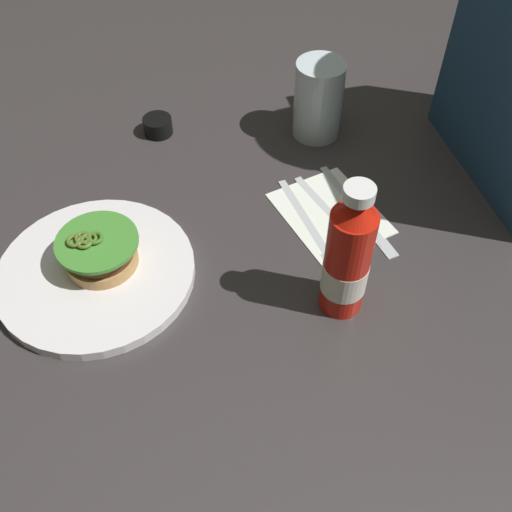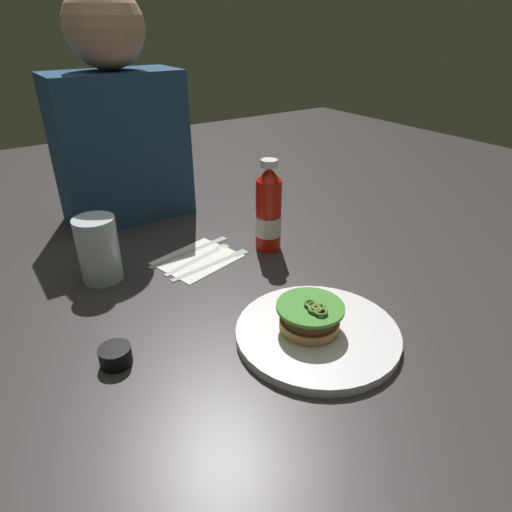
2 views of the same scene
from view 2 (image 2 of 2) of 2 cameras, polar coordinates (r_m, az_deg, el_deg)
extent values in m
plane|color=#363132|center=(0.85, 0.39, -6.05)|extent=(3.00, 3.00, 0.00)
cylinder|color=white|center=(0.77, 7.84, -9.78)|extent=(0.28, 0.28, 0.02)
cylinder|color=tan|center=(0.76, 6.82, -8.60)|extent=(0.10, 0.10, 0.02)
cylinder|color=#512D19|center=(0.75, 6.89, -7.56)|extent=(0.09, 0.09, 0.02)
cylinder|color=red|center=(0.74, 6.94, -6.87)|extent=(0.09, 0.09, 0.01)
cylinder|color=#438B31|center=(0.74, 6.96, -6.49)|extent=(0.11, 0.11, 0.01)
torus|color=#556E25|center=(0.73, 8.00, -6.49)|extent=(0.02, 0.02, 0.01)
torus|color=#516C29|center=(0.72, 7.55, -6.76)|extent=(0.02, 0.02, 0.01)
torus|color=#4A6E22|center=(0.73, 7.39, -6.37)|extent=(0.02, 0.02, 0.01)
torus|color=#406B25|center=(0.73, 7.03, -6.10)|extent=(0.02, 0.02, 0.01)
torus|color=#576723|center=(0.72, 8.29, -7.09)|extent=(0.02, 0.02, 0.01)
cylinder|color=red|center=(1.01, 1.61, 5.26)|extent=(0.06, 0.06, 0.17)
cone|color=red|center=(0.98, 1.68, 10.53)|extent=(0.05, 0.05, 0.03)
cylinder|color=white|center=(0.97, 1.70, 11.78)|extent=(0.04, 0.04, 0.02)
cylinder|color=white|center=(1.02, 1.59, 3.97)|extent=(0.06, 0.06, 0.05)
cylinder|color=silver|center=(0.95, -19.50, 0.80)|extent=(0.08, 0.08, 0.13)
cylinder|color=black|center=(0.74, -17.55, -12.07)|extent=(0.05, 0.05, 0.03)
cube|color=white|center=(1.00, -7.49, -0.40)|extent=(0.20, 0.17, 0.00)
cube|color=silver|center=(0.97, -5.88, -0.99)|extent=(0.20, 0.04, 0.00)
cube|color=silver|center=(1.02, -2.10, 0.56)|extent=(0.04, 0.03, 0.00)
cube|color=silver|center=(1.00, -7.50, -0.23)|extent=(0.18, 0.06, 0.00)
ellipsoid|color=silver|center=(1.05, -4.44, 1.34)|extent=(0.04, 0.03, 0.00)
cube|color=silver|center=(1.03, -9.03, 0.49)|extent=(0.19, 0.05, 0.00)
cube|color=silver|center=(1.07, -5.60, 1.89)|extent=(0.08, 0.03, 0.00)
cube|color=navy|center=(1.21, -16.81, 13.05)|extent=(0.32, 0.16, 0.37)
sphere|color=tan|center=(1.18, -18.85, 26.01)|extent=(0.18, 0.18, 0.18)
camera|label=1|loc=(1.13, 33.26, 33.60)|focal=41.91mm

